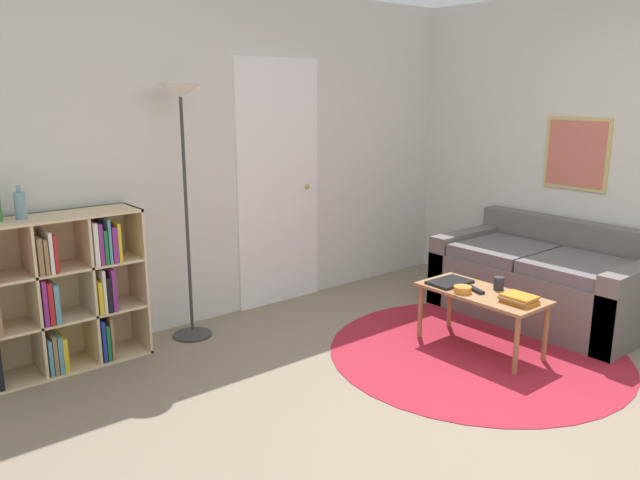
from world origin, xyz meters
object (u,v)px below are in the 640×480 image
Objects in this scene: bookshelf at (56,293)px; floor_lamp at (182,132)px; couch at (546,282)px; bowl at (463,289)px; bottle_right at (20,205)px; cup at (499,283)px; coffee_table at (481,299)px; laptop at (450,282)px.

floor_lamp reaches higher than bookshelf.
couch is 13.29× the size of bowl.
bottle_right is at bearing -179.36° from bookshelf.
couch is at bearing 8.55° from cup.
floor_lamp is at bearing 134.35° from coffee_table.
bowl is (-1.11, -0.01, 0.16)m from couch.
bottle_right is at bearing 149.05° from cup.
bowl is (-0.12, 0.08, 0.08)m from coffee_table.
laptop is 2.58× the size of bowl.
bottle_right is (-1.10, 0.06, -0.40)m from floor_lamp.
coffee_table is 9.66× the size of cup.
floor_lamp is 5.85× the size of laptop.
couch is at bearing -30.25° from floor_lamp.
floor_lamp is at bearing -3.66° from bookshelf.
bowl is at bearing -46.67° from floor_lamp.
cup is (0.25, -0.12, 0.02)m from bowl.
bookshelf is at bearing 0.64° from bottle_right.
bookshelf is 2.76m from bowl.
bookshelf is 1.38m from floor_lamp.
bowl reaches higher than laptop.
bookshelf is 11.47× the size of cup.
floor_lamp is 3.12m from couch.
cup is at bearing -19.37° from coffee_table.
bookshelf is 2.74m from laptop.
coffee_table is at bearing 160.63° from cup.
couch is at bearing 0.37° from bowl.
coffee_table is 4.29× the size of bottle_right.
cup is (2.56, -1.63, -0.05)m from bookshelf.
coffee_table is at bearing -84.56° from laptop.
floor_lamp is 2.49m from cup.
cup is (0.13, -0.05, 0.10)m from coffee_table.
couch is 7.76× the size of bottle_right.
floor_lamp is 2.05× the size of coffee_table.
bottle_right is at bearing 148.52° from coffee_table.
bowl is 0.28m from cup.
laptop is (-1.01, 0.19, 0.15)m from couch.
bottle_right is (-2.56, 1.31, 0.69)m from laptop.
bookshelf is 3.74m from couch.
laptop is (1.47, -1.26, -1.09)m from floor_lamp.
laptop is at bearing 169.47° from couch.
bottle_right is at bearing 157.19° from couch.
bookshelf is at bearing 176.34° from floor_lamp.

